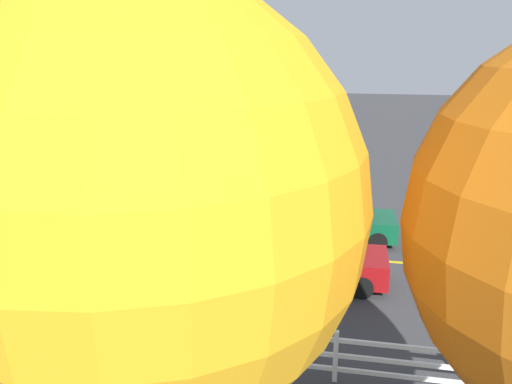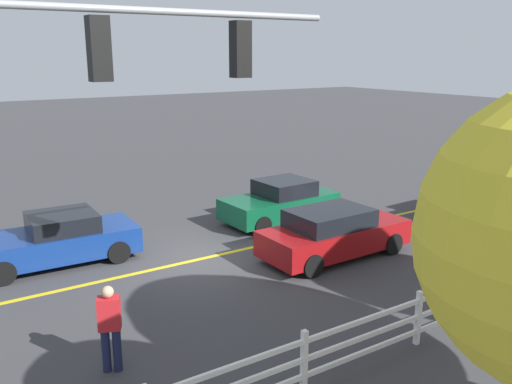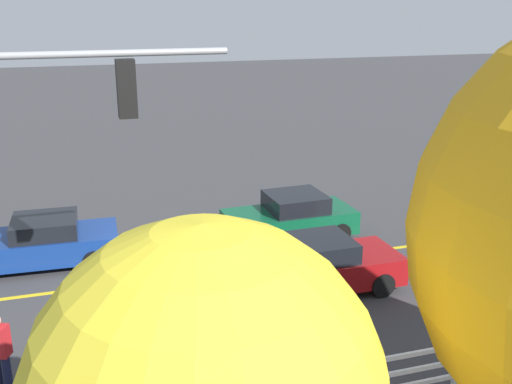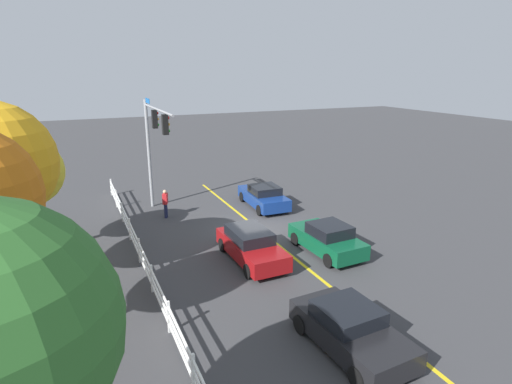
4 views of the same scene
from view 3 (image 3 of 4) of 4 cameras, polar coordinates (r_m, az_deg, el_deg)
ground_plane at (r=16.89m, az=-8.04°, el=-7.96°), size 120.00×120.00×0.00m
lane_center_stripe at (r=17.87m, az=4.78°, el=-6.35°), size 28.00×0.16×0.01m
car_0 at (r=15.76m, az=5.40°, el=-6.95°), size 4.49×1.92×1.44m
car_2 at (r=19.13m, az=3.27°, el=-2.43°), size 4.13×2.07×1.46m
car_3 at (r=18.27m, az=-19.66°, el=-4.53°), size 4.45×2.09×1.41m
white_rail_fence at (r=11.99m, az=12.50°, el=-16.42°), size 26.10×0.10×1.15m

